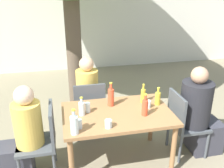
{
  "coord_description": "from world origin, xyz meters",
  "views": [
    {
      "loc": [
        -0.63,
        -2.56,
        2.18
      ],
      "look_at": [
        0.0,
        0.3,
        0.98
      ],
      "focal_mm": 40.0,
      "sensor_mm": 36.0,
      "label": 1
    }
  ],
  "objects_px": {
    "patio_chair_1": "(183,121)",
    "person_seated_1": "(199,115)",
    "patio_chair_0": "(43,137)",
    "soda_bottle_1": "(111,97)",
    "person_seated_0": "(22,139)",
    "drinking_glass_1": "(88,107)",
    "dining_table_front": "(117,119)",
    "oil_cruet_2": "(143,95)",
    "drinking_glass_3": "(108,124)",
    "water_bottle_3": "(74,124)",
    "soda_bottle_4": "(145,107)",
    "drinking_glass_2": "(79,124)",
    "oil_cruet_0": "(158,98)",
    "patio_chair_2": "(89,107)",
    "drinking_glass_0": "(148,104)",
    "water_bottle_5": "(82,108)",
    "person_seated_2": "(87,98)"
  },
  "relations": [
    {
      "from": "patio_chair_1",
      "to": "person_seated_1",
      "type": "bearing_deg",
      "value": -90.0
    },
    {
      "from": "patio_chair_0",
      "to": "soda_bottle_1",
      "type": "bearing_deg",
      "value": 102.96
    },
    {
      "from": "person_seated_0",
      "to": "drinking_glass_1",
      "type": "distance_m",
      "value": 0.83
    },
    {
      "from": "dining_table_front",
      "to": "person_seated_1",
      "type": "height_order",
      "value": "person_seated_1"
    },
    {
      "from": "oil_cruet_2",
      "to": "drinking_glass_3",
      "type": "bearing_deg",
      "value": -138.29
    },
    {
      "from": "patio_chair_0",
      "to": "dining_table_front",
      "type": "bearing_deg",
      "value": 90.0
    },
    {
      "from": "water_bottle_3",
      "to": "soda_bottle_4",
      "type": "xyz_separation_m",
      "value": [
        0.83,
        0.21,
        -0.0
      ]
    },
    {
      "from": "drinking_glass_1",
      "to": "drinking_glass_2",
      "type": "bearing_deg",
      "value": -111.85
    },
    {
      "from": "person_seated_1",
      "to": "drinking_glass_1",
      "type": "height_order",
      "value": "person_seated_1"
    },
    {
      "from": "patio_chair_1",
      "to": "drinking_glass_1",
      "type": "relative_size",
      "value": 7.38
    },
    {
      "from": "person_seated_1",
      "to": "oil_cruet_0",
      "type": "distance_m",
      "value": 0.62
    },
    {
      "from": "patio_chair_2",
      "to": "oil_cruet_2",
      "type": "xyz_separation_m",
      "value": [
        0.65,
        -0.46,
        0.33
      ]
    },
    {
      "from": "drinking_glass_0",
      "to": "oil_cruet_0",
      "type": "bearing_deg",
      "value": 21.01
    },
    {
      "from": "water_bottle_3",
      "to": "person_seated_0",
      "type": "bearing_deg",
      "value": 150.01
    },
    {
      "from": "water_bottle_3",
      "to": "drinking_glass_0",
      "type": "xyz_separation_m",
      "value": [
        0.94,
        0.38,
        -0.06
      ]
    },
    {
      "from": "dining_table_front",
      "to": "patio_chair_0",
      "type": "xyz_separation_m",
      "value": [
        -0.89,
        0.0,
        -0.14
      ]
    },
    {
      "from": "soda_bottle_4",
      "to": "water_bottle_5",
      "type": "xyz_separation_m",
      "value": [
        -0.72,
        0.16,
        -0.02
      ]
    },
    {
      "from": "dining_table_front",
      "to": "patio_chair_0",
      "type": "height_order",
      "value": "patio_chair_0"
    },
    {
      "from": "person_seated_0",
      "to": "water_bottle_5",
      "type": "height_order",
      "value": "person_seated_0"
    },
    {
      "from": "patio_chair_1",
      "to": "drinking_glass_0",
      "type": "height_order",
      "value": "patio_chair_1"
    },
    {
      "from": "patio_chair_0",
      "to": "soda_bottle_1",
      "type": "relative_size",
      "value": 2.82
    },
    {
      "from": "person_seated_1",
      "to": "soda_bottle_4",
      "type": "relative_size",
      "value": 4.48
    },
    {
      "from": "water_bottle_3",
      "to": "water_bottle_5",
      "type": "relative_size",
      "value": 1.22
    },
    {
      "from": "dining_table_front",
      "to": "oil_cruet_2",
      "type": "distance_m",
      "value": 0.47
    },
    {
      "from": "person_seated_2",
      "to": "soda_bottle_1",
      "type": "bearing_deg",
      "value": 107.99
    },
    {
      "from": "person_seated_0",
      "to": "person_seated_1",
      "type": "height_order",
      "value": "person_seated_1"
    },
    {
      "from": "person_seated_0",
      "to": "drinking_glass_0",
      "type": "distance_m",
      "value": 1.55
    },
    {
      "from": "patio_chair_2",
      "to": "person_seated_1",
      "type": "bearing_deg",
      "value": 154.47
    },
    {
      "from": "patio_chair_2",
      "to": "oil_cruet_2",
      "type": "height_order",
      "value": "oil_cruet_2"
    },
    {
      "from": "person_seated_2",
      "to": "water_bottle_3",
      "type": "xyz_separation_m",
      "value": [
        -0.27,
        -1.23,
        0.3
      ]
    },
    {
      "from": "soda_bottle_1",
      "to": "soda_bottle_4",
      "type": "relative_size",
      "value": 1.15
    },
    {
      "from": "patio_chair_0",
      "to": "drinking_glass_3",
      "type": "relative_size",
      "value": 9.96
    },
    {
      "from": "patio_chair_0",
      "to": "drinking_glass_3",
      "type": "bearing_deg",
      "value": 67.19
    },
    {
      "from": "drinking_glass_2",
      "to": "drinking_glass_0",
      "type": "bearing_deg",
      "value": 18.4
    },
    {
      "from": "soda_bottle_4",
      "to": "water_bottle_5",
      "type": "height_order",
      "value": "soda_bottle_4"
    },
    {
      "from": "patio_chair_0",
      "to": "water_bottle_3",
      "type": "relative_size",
      "value": 3.17
    },
    {
      "from": "soda_bottle_4",
      "to": "drinking_glass_2",
      "type": "xyz_separation_m",
      "value": [
        -0.78,
        -0.12,
        -0.05
      ]
    },
    {
      "from": "oil_cruet_2",
      "to": "drinking_glass_0",
      "type": "bearing_deg",
      "value": -84.7
    },
    {
      "from": "soda_bottle_4",
      "to": "drinking_glass_1",
      "type": "xyz_separation_m",
      "value": [
        -0.64,
        0.22,
        -0.05
      ]
    },
    {
      "from": "patio_chair_2",
      "to": "person_seated_0",
      "type": "relative_size",
      "value": 0.76
    },
    {
      "from": "person_seated_1",
      "to": "person_seated_2",
      "type": "height_order",
      "value": "person_seated_1"
    },
    {
      "from": "person_seated_0",
      "to": "person_seated_2",
      "type": "relative_size",
      "value": 0.97
    },
    {
      "from": "patio_chair_1",
      "to": "oil_cruet_2",
      "type": "distance_m",
      "value": 0.63
    },
    {
      "from": "drinking_glass_2",
      "to": "person_seated_2",
      "type": "bearing_deg",
      "value": 79.15
    },
    {
      "from": "water_bottle_3",
      "to": "drinking_glass_0",
      "type": "distance_m",
      "value": 1.01
    },
    {
      "from": "drinking_glass_1",
      "to": "soda_bottle_4",
      "type": "bearing_deg",
      "value": -19.07
    },
    {
      "from": "patio_chair_0",
      "to": "oil_cruet_2",
      "type": "bearing_deg",
      "value": 98.83
    },
    {
      "from": "patio_chair_2",
      "to": "dining_table_front",
      "type": "bearing_deg",
      "value": 111.77
    },
    {
      "from": "drinking_glass_1",
      "to": "water_bottle_3",
      "type": "bearing_deg",
      "value": -113.97
    },
    {
      "from": "water_bottle_3",
      "to": "patio_chair_2",
      "type": "bearing_deg",
      "value": 74.66
    }
  ]
}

